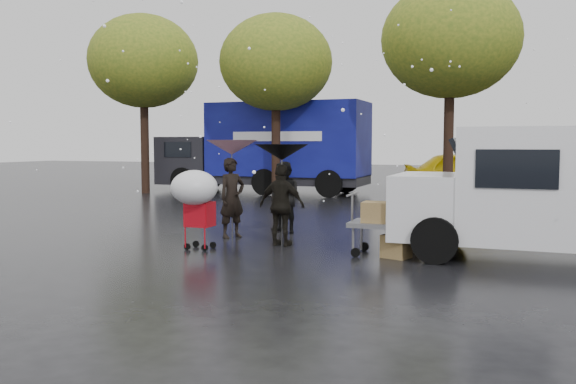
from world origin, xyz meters
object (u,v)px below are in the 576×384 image
at_px(vendor_cart, 399,215).
at_px(yellow_taxi, 471,174).
at_px(person_pink, 232,198).
at_px(blue_truck, 269,148).
at_px(white_van, 556,191).
at_px(person_black, 282,205).
at_px(shopping_cart, 195,192).

xyz_separation_m(vendor_cart, yellow_taxi, (0.29, 12.71, 0.11)).
height_order(person_pink, blue_truck, blue_truck).
relative_size(person_pink, white_van, 0.34).
bearing_deg(yellow_taxi, white_van, 177.76).
distance_m(person_pink, person_black, 1.48).
distance_m(white_van, yellow_taxi, 12.35).
height_order(person_pink, vendor_cart, person_pink).
bearing_deg(blue_truck, shopping_cart, -73.36).
bearing_deg(shopping_cart, blue_truck, 106.64).
relative_size(vendor_cart, white_van, 0.31).
xyz_separation_m(shopping_cart, white_van, (6.02, 1.27, 0.10)).
bearing_deg(vendor_cart, yellow_taxi, 88.70).
distance_m(vendor_cart, shopping_cart, 3.64).
bearing_deg(person_black, person_pink, -21.21).
height_order(person_pink, shopping_cart, person_pink).
distance_m(person_black, yellow_taxi, 12.67).
distance_m(person_pink, blue_truck, 11.47).
height_order(vendor_cart, white_van, white_van).
height_order(person_pink, yellow_taxi, yellow_taxi).
xyz_separation_m(white_van, yellow_taxi, (-2.18, 12.15, -0.33)).
relative_size(person_black, blue_truck, 0.19).
height_order(person_black, shopping_cart, person_black).
bearing_deg(white_van, person_pink, 176.55).
height_order(person_pink, person_black, person_pink).
bearing_deg(yellow_taxi, vendor_cart, 166.30).
relative_size(person_black, shopping_cart, 1.06).
relative_size(person_black, vendor_cart, 1.02).
distance_m(blue_truck, yellow_taxi, 7.68).
height_order(white_van, yellow_taxi, white_van).
distance_m(person_black, shopping_cart, 1.66).
bearing_deg(shopping_cart, white_van, 11.88).
bearing_deg(vendor_cart, shopping_cart, -168.76).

